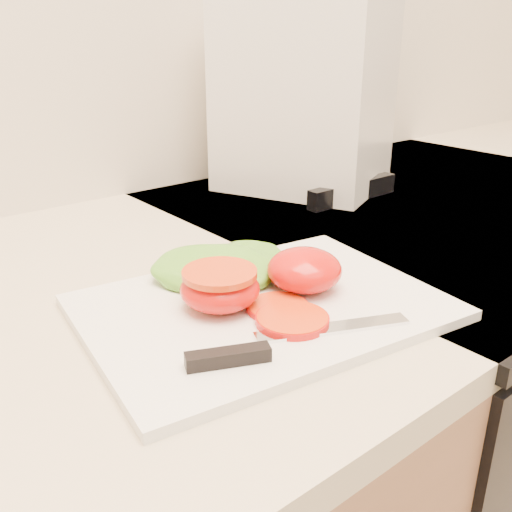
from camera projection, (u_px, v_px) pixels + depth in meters
stove at (407, 433)px, 1.09m from camera, size 0.76×0.66×0.93m
cutting_board at (263, 307)px, 0.55m from camera, size 0.36×0.28×0.01m
tomato_half_dome at (304, 270)px, 0.57m from camera, size 0.07×0.07×0.04m
tomato_half_cut at (220, 287)px, 0.53m from camera, size 0.07×0.07×0.04m
tomato_slice_0 at (292, 319)px, 0.51m from camera, size 0.06×0.06×0.01m
tomato_slice_1 at (278, 307)px, 0.53m from camera, size 0.06×0.06×0.01m
lettuce_leaf_0 at (216, 269)px, 0.59m from camera, size 0.16×0.15×0.03m
lettuce_leaf_1 at (248, 261)px, 0.61m from camera, size 0.11×0.09×0.02m
knife at (272, 345)px, 0.46m from camera, size 0.20×0.07×0.01m
appliance at (305, 96)px, 0.92m from camera, size 0.28×0.31×0.30m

